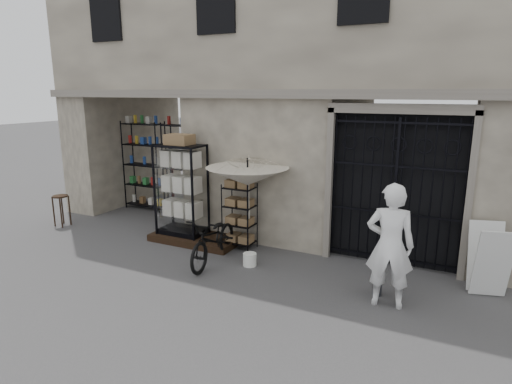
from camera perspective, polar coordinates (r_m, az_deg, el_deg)
The scene contains 15 objects.
ground at distance 7.43m, azimuth 0.77°, elevation -13.09°, with size 80.00×80.00×0.00m, color #262629.
main_building at distance 10.48m, azimuth 10.91°, elevation 19.62°, with size 14.00×4.00×9.00m, color #B1A68F.
shop_recess at distance 11.62m, azimuth -13.46°, elevation 4.00°, with size 3.00×1.70×3.00m, color black.
shop_shelving at distance 12.08m, azimuth -12.07°, elevation 3.20°, with size 2.70×0.50×2.50m, color black.
iron_gate at distance 8.56m, azimuth 18.22°, elevation 0.45°, with size 2.50×0.21×3.00m.
step_platform at distance 9.76m, azimuth -8.11°, elevation -6.16°, with size 2.00×0.90×0.15m, color black.
display_cabinet at distance 9.68m, azimuth -9.93°, elevation -0.32°, with size 1.14×0.88×2.19m.
wire_rack at distance 9.13m, azimuth -2.19°, elevation -3.33°, with size 0.66×0.50×1.42m.
market_umbrella at distance 8.63m, azimuth -1.15°, elevation 2.76°, with size 1.93×1.95×2.40m.
white_bucket at distance 8.38m, azimuth -0.84°, elevation -8.98°, with size 0.26×0.26×0.25m, color white.
bicycle at distance 8.63m, azimuth -5.54°, elevation -9.28°, with size 0.64×0.96×1.83m, color black.
wooden_stool at distance 11.76m, azimuth -24.49°, elevation -2.18°, with size 0.42×0.42×0.78m.
steel_bollard at distance 7.41m, azimuth 16.00°, elevation -10.25°, with size 0.15×0.15×0.81m, color #44464E.
shopkeeper at distance 7.32m, azimuth 16.87°, elevation -14.15°, with size 0.72×1.98×0.47m, color white.
easel_sign at distance 8.05m, azimuth 28.65°, elevation -7.97°, with size 0.71×0.77×1.17m.
Camera 1 is at (2.86, -6.01, 3.30)m, focal length 30.00 mm.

